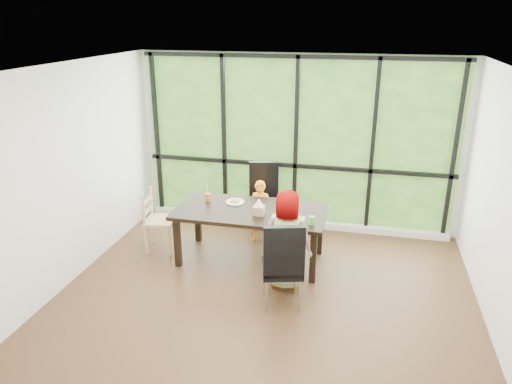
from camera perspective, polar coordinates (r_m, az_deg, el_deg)
ground at (r=5.95m, az=1.10°, el=-12.32°), size 5.00×5.00×0.00m
back_wall at (r=7.46m, az=4.83°, el=5.84°), size 5.00×0.00×5.00m
foliage_backdrop at (r=7.44m, az=4.81°, el=5.80°), size 4.80×0.02×2.65m
window_mullions at (r=7.40m, az=4.76°, el=5.73°), size 4.80×0.06×2.65m
window_sill at (r=7.80m, az=4.44°, el=-3.62°), size 4.80×0.12×0.10m
dining_table at (r=6.59m, az=-0.65°, el=-5.14°), size 2.11×1.20×0.75m
chair_window_leather at (r=7.39m, az=0.96°, el=-0.83°), size 0.55×0.55×1.08m
chair_interior_leather at (r=5.57m, az=3.14°, el=-8.38°), size 0.57×0.57×1.08m
chair_end_beech at (r=6.99m, az=-11.34°, el=-3.35°), size 0.46×0.47×0.90m
child_toddler at (r=7.09m, az=0.51°, el=-2.36°), size 0.36×0.24×0.95m
child_older at (r=5.88m, az=3.71°, el=-5.73°), size 0.63×0.42×1.27m
placemat at (r=6.13m, az=3.75°, el=-3.34°), size 0.43×0.32×0.01m
plate_far at (r=6.68m, az=-2.52°, el=-1.21°), size 0.26×0.26×0.02m
plate_near at (r=6.11m, az=3.82°, el=-3.38°), size 0.21×0.21×0.01m
orange_cup at (r=6.76m, az=-5.77°, el=-0.62°), size 0.07×0.07×0.11m
green_cup at (r=6.02m, az=6.67°, el=-3.39°), size 0.07×0.07×0.11m
tissue_box at (r=6.26m, az=0.35°, el=-2.21°), size 0.14×0.14×0.12m
crepe_rolls_far at (r=6.67m, az=-2.52°, el=-1.00°), size 0.15×0.12×0.04m
crepe_rolls_near at (r=6.10m, az=3.83°, el=-3.17°), size 0.05×0.12×0.04m
straw_white at (r=6.72m, az=-5.80°, el=0.14°), size 0.01×0.04×0.20m
straw_pink at (r=5.98m, az=6.70°, el=-2.55°), size 0.01×0.04×0.20m
tissue at (r=6.22m, az=0.35°, el=-1.23°), size 0.12×0.12×0.11m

